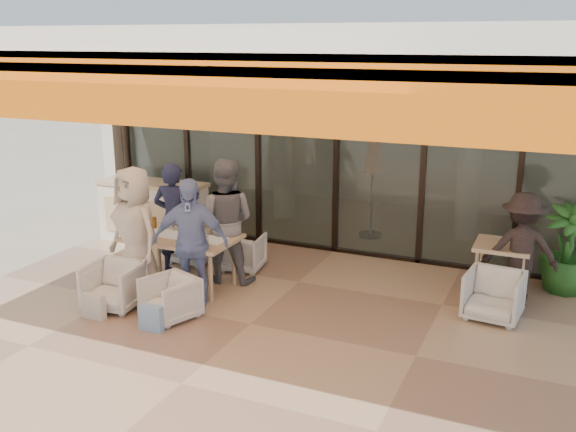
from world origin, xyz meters
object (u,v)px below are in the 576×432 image
at_px(diner_grey, 225,221).
at_px(side_table, 502,252).
at_px(diner_navy, 174,219).
at_px(chair_near_left, 114,284).
at_px(diner_periwinkle, 190,243).
at_px(diner_cream, 135,232).
at_px(standing_woman, 521,250).
at_px(side_chair, 494,294).
at_px(potted_palm, 567,250).
at_px(chair_near_right, 170,296).
at_px(host_counter, 153,211).
at_px(dining_table, 182,240).
at_px(chair_far_left, 194,242).
at_px(chair_far_right, 243,251).

bearing_deg(diner_grey, side_table, -177.55).
bearing_deg(diner_navy, diner_grey, 169.56).
height_order(chair_near_left, diner_periwinkle, diner_periwinkle).
distance_m(diner_cream, standing_woman, 4.96).
relative_size(side_chair, potted_palm, 0.55).
relative_size(chair_near_right, standing_woman, 0.40).
height_order(host_counter, side_table, host_counter).
bearing_deg(chair_near_right, standing_woman, 51.01).
relative_size(chair_near_left, diner_cream, 0.38).
bearing_deg(diner_grey, diner_periwinkle, 77.89).
distance_m(chair_near_right, diner_grey, 1.52).
bearing_deg(diner_grey, host_counter, -41.22).
bearing_deg(diner_cream, diner_navy, 107.08).
height_order(host_counter, chair_near_left, host_counter).
bearing_deg(potted_palm, chair_near_left, -151.27).
xyz_separation_m(dining_table, chair_far_left, (-0.41, 0.94, -0.36)).
distance_m(host_counter, side_chair, 5.68).
bearing_deg(host_counter, diner_cream, -60.05).
xyz_separation_m(chair_far_left, side_table, (4.44, 0.44, 0.31)).
distance_m(side_chair, standing_woman, 0.76).
bearing_deg(chair_far_left, diner_navy, 93.13).
distance_m(chair_far_right, side_chair, 3.61).
bearing_deg(diner_navy, potted_palm, -174.81).
distance_m(chair_far_left, side_table, 4.47).
relative_size(chair_near_right, potted_palm, 0.49).
xyz_separation_m(chair_far_right, diner_grey, (0.00, -0.50, 0.58)).
relative_size(chair_far_left, chair_near_right, 1.10).
distance_m(chair_near_left, diner_cream, 0.74).
height_order(chair_near_right, diner_cream, diner_cream).
height_order(chair_far_left, chair_near_left, chair_near_left).
height_order(chair_far_right, standing_woman, standing_woman).
height_order(side_table, standing_woman, standing_woman).
bearing_deg(diner_cream, diner_periwinkle, 17.08).
bearing_deg(standing_woman, dining_table, 2.49).
height_order(side_table, side_chair, side_table).
relative_size(host_counter, dining_table, 1.23).
distance_m(dining_table, chair_near_right, 1.12).
distance_m(chair_near_left, diner_grey, 1.72).
relative_size(chair_far_right, diner_navy, 0.37).
bearing_deg(chair_far_right, side_chair, 167.11).
bearing_deg(standing_woman, chair_far_right, -9.36).
bearing_deg(potted_palm, diner_navy, -164.36).
distance_m(host_counter, chair_near_right, 3.22).
xyz_separation_m(chair_near_left, diner_periwinkle, (0.84, 0.50, 0.50)).
bearing_deg(side_table, potted_palm, 34.07).
xyz_separation_m(dining_table, diner_periwinkle, (0.43, -0.46, 0.15)).
distance_m(diner_navy, standing_woman, 4.73).
relative_size(dining_table, diner_grey, 0.85).
relative_size(chair_near_right, diner_cream, 0.34).
bearing_deg(chair_near_right, diner_navy, 142.22).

